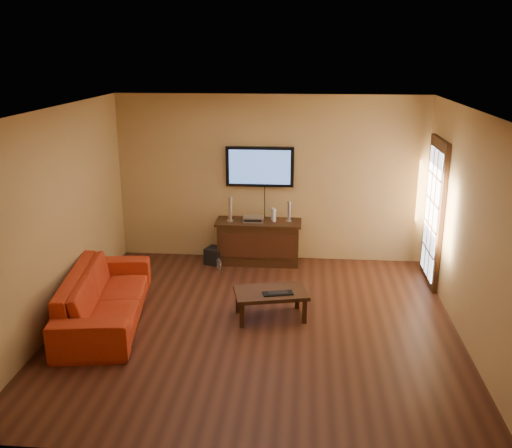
# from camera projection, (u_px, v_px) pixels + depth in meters

# --- Properties ---
(ground_plane) EXTENTS (5.00, 5.00, 0.00)m
(ground_plane) POSITION_uv_depth(u_px,v_px,m) (257.00, 325.00, 7.26)
(ground_plane) COLOR #34180E
(ground_plane) RESTS_ON ground
(room_walls) EXTENTS (5.00, 5.00, 5.00)m
(room_walls) POSITION_uv_depth(u_px,v_px,m) (261.00, 185.00, 7.36)
(room_walls) COLOR tan
(room_walls) RESTS_ON ground
(french_door) EXTENTS (0.07, 1.02, 2.22)m
(french_door) POSITION_uv_depth(u_px,v_px,m) (434.00, 214.00, 8.36)
(french_door) COLOR black
(french_door) RESTS_ON ground
(media_console) EXTENTS (1.38, 0.53, 0.71)m
(media_console) POSITION_uv_depth(u_px,v_px,m) (259.00, 242.00, 9.29)
(media_console) COLOR black
(media_console) RESTS_ON ground
(television) EXTENTS (1.10, 0.08, 0.65)m
(television) POSITION_uv_depth(u_px,v_px,m) (260.00, 167.00, 9.15)
(television) COLOR black
(television) RESTS_ON ground
(coffee_table) EXTENTS (1.03, 0.75, 0.37)m
(coffee_table) POSITION_uv_depth(u_px,v_px,m) (271.00, 295.00, 7.37)
(coffee_table) COLOR black
(coffee_table) RESTS_ON ground
(sofa) EXTENTS (1.00, 2.35, 0.89)m
(sofa) POSITION_uv_depth(u_px,v_px,m) (104.00, 288.00, 7.27)
(sofa) COLOR #B32F13
(sofa) RESTS_ON ground
(speaker_left) EXTENTS (0.11, 0.11, 0.40)m
(speaker_left) POSITION_uv_depth(u_px,v_px,m) (230.00, 210.00, 9.14)
(speaker_left) COLOR silver
(speaker_left) RESTS_ON media_console
(speaker_right) EXTENTS (0.09, 0.09, 0.33)m
(speaker_right) POSITION_uv_depth(u_px,v_px,m) (289.00, 212.00, 9.15)
(speaker_right) COLOR silver
(speaker_right) RESTS_ON media_console
(av_receiver) EXTENTS (0.34, 0.24, 0.08)m
(av_receiver) POSITION_uv_depth(u_px,v_px,m) (253.00, 219.00, 9.19)
(av_receiver) COLOR silver
(av_receiver) RESTS_ON media_console
(game_console) EXTENTS (0.09, 0.16, 0.21)m
(game_console) POSITION_uv_depth(u_px,v_px,m) (273.00, 215.00, 9.18)
(game_console) COLOR white
(game_console) RESTS_ON media_console
(subwoofer) EXTENTS (0.35, 0.35, 0.27)m
(subwoofer) POSITION_uv_depth(u_px,v_px,m) (215.00, 256.00, 9.31)
(subwoofer) COLOR black
(subwoofer) RESTS_ON ground
(bottle) EXTENTS (0.07, 0.07, 0.21)m
(bottle) POSITION_uv_depth(u_px,v_px,m) (219.00, 265.00, 9.02)
(bottle) COLOR white
(bottle) RESTS_ON ground
(keyboard) EXTENTS (0.41, 0.24, 0.02)m
(keyboard) POSITION_uv_depth(u_px,v_px,m) (278.00, 293.00, 7.27)
(keyboard) COLOR black
(keyboard) RESTS_ON coffee_table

